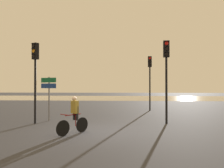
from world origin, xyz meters
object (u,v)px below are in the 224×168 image
Objects in this scene: traffic_light_near_right at (166,66)px; cyclist at (74,115)px; traffic_light_near_left at (35,67)px; traffic_light_far_right at (150,73)px; direction_sign_post at (49,90)px.

cyclist is (-4.43, -2.87, -2.33)m from traffic_light_near_right.
traffic_light_near_right is at bearing -111.30° from cyclist.
traffic_light_far_right is (7.01, 6.96, 0.10)m from traffic_light_near_left.
traffic_light_near_left is 0.97× the size of traffic_light_far_right.
direction_sign_post is at bearing 46.45° from traffic_light_far_right.
traffic_light_far_right is at bearing -116.77° from direction_sign_post.
traffic_light_far_right is 9.02m from direction_sign_post.
traffic_light_near_right is 0.99× the size of traffic_light_far_right.
direction_sign_post is (0.42, 0.96, -1.28)m from traffic_light_near_left.
direction_sign_post is 4.26m from cyclist.
traffic_light_near_right is 5.77m from cyclist.
traffic_light_far_right reaches higher than direction_sign_post.
traffic_light_near_right is at bearing 95.81° from traffic_light_far_right.
cyclist is (-4.24, -9.42, -2.36)m from traffic_light_far_right.
traffic_light_near_right is at bearing -152.02° from traffic_light_near_left.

